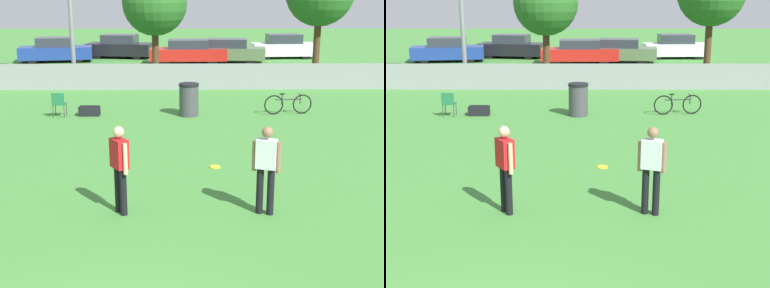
% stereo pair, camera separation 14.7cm
% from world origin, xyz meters
% --- Properties ---
extents(fence_backline, '(19.44, 0.07, 1.21)m').
position_xyz_m(fence_backline, '(0.00, 18.00, 0.55)').
color(fence_backline, gray).
rests_on(fence_backline, ground_plane).
extents(tree_near_pole, '(3.01, 3.01, 5.04)m').
position_xyz_m(tree_near_pole, '(-0.38, 20.98, 3.51)').
color(tree_near_pole, '#4C331E').
rests_on(tree_near_pole, ground_plane).
extents(player_receiver_white, '(0.50, 0.33, 1.65)m').
position_xyz_m(player_receiver_white, '(2.43, 4.66, 0.95)').
color(player_receiver_white, black).
rests_on(player_receiver_white, ground_plane).
extents(player_defender_red, '(0.39, 0.45, 1.65)m').
position_xyz_m(player_defender_red, '(-0.21, 4.73, 0.95)').
color(player_defender_red, black).
rests_on(player_defender_red, ground_plane).
extents(frisbee_disc, '(0.25, 0.25, 0.03)m').
position_xyz_m(frisbee_disc, '(1.68, 7.40, 0.01)').
color(frisbee_disc, yellow).
rests_on(frisbee_disc, ground_plane).
extents(folding_chair_sideline, '(0.41, 0.41, 0.81)m').
position_xyz_m(folding_chair_sideline, '(-3.15, 12.79, 0.48)').
color(folding_chair_sideline, '#333338').
rests_on(folding_chair_sideline, ground_plane).
extents(bicycle_sideline, '(1.64, 0.44, 0.71)m').
position_xyz_m(bicycle_sideline, '(4.46, 13.15, 0.34)').
color(bicycle_sideline, black).
rests_on(bicycle_sideline, ground_plane).
extents(trash_bin, '(0.67, 0.67, 1.08)m').
position_xyz_m(trash_bin, '(1.12, 12.94, 0.55)').
color(trash_bin, '#3F3F44').
rests_on(trash_bin, ground_plane).
extents(gear_bag_sideline, '(0.68, 0.37, 0.33)m').
position_xyz_m(gear_bag_sideline, '(-2.20, 13.02, 0.15)').
color(gear_bag_sideline, black).
rests_on(gear_bag_sideline, ground_plane).
extents(parked_car_blue, '(4.47, 2.46, 1.45)m').
position_xyz_m(parked_car_blue, '(-6.69, 27.81, 0.69)').
color(parked_car_blue, black).
rests_on(parked_car_blue, ground_plane).
extents(parked_car_dark, '(4.29, 2.38, 1.46)m').
position_xyz_m(parked_car_dark, '(-3.09, 29.85, 0.70)').
color(parked_car_dark, black).
rests_on(parked_car_dark, ground_plane).
extents(parked_car_red, '(4.44, 1.82, 1.38)m').
position_xyz_m(parked_car_red, '(1.20, 26.89, 0.68)').
color(parked_car_red, black).
rests_on(parked_car_red, ground_plane).
extents(parked_car_olive, '(4.63, 2.22, 1.39)m').
position_xyz_m(parked_car_olive, '(3.50, 27.31, 0.68)').
color(parked_car_olive, black).
rests_on(parked_car_olive, ground_plane).
extents(parked_car_white, '(4.09, 1.93, 1.49)m').
position_xyz_m(parked_car_white, '(7.26, 29.59, 0.71)').
color(parked_car_white, black).
rests_on(parked_car_white, ground_plane).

